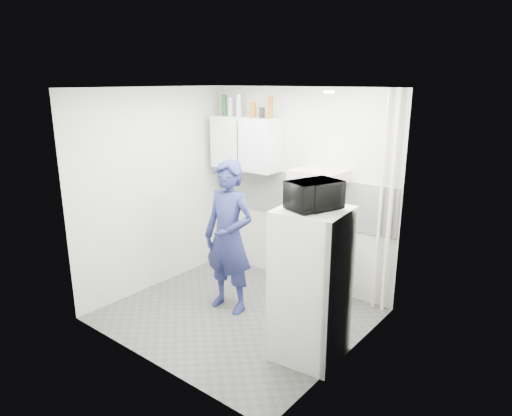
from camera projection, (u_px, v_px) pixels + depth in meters
The scene contains 23 objects.
floor at pixel (237, 314), 5.41m from camera, with size 2.80×2.80×0.00m, color #51514C.
ceiling at pixel (235, 88), 4.71m from camera, with size 2.80×2.80×0.00m, color white.
wall_back at pixel (298, 188), 6.00m from camera, with size 2.80×2.80×0.00m, color beige.
wall_left at pixel (155, 190), 5.90m from camera, with size 2.60×2.60×0.00m, color beige.
wall_right at pixel (350, 235), 4.22m from camera, with size 2.60×2.60×0.00m, color beige.
person at pixel (229, 237), 5.32m from camera, with size 0.66×0.43×1.81m, color navy.
stove at pixel (325, 270), 5.70m from camera, with size 0.48×0.48×0.77m, color silver.
fridge at pixel (311, 285), 4.42m from camera, with size 0.63×0.63×1.53m, color silver.
stove_top at pixel (327, 240), 5.59m from camera, with size 0.46×0.46×0.03m, color black.
saucepan at pixel (327, 234), 5.60m from camera, with size 0.19×0.19×0.10m, color silver.
microwave at pixel (314, 195), 4.17m from camera, with size 0.32×0.48×0.26m, color black.
bottle_a at pixel (224, 105), 6.27m from camera, with size 0.07×0.07×0.28m, color #144C1E.
bottle_b at pixel (230, 107), 6.20m from camera, with size 0.07×0.07×0.25m, color #B2B7BC.
bottle_c at pixel (239, 106), 6.11m from camera, with size 0.07×0.07×0.29m, color #B2B7BC.
canister_a at pixel (253, 110), 5.97m from camera, with size 0.08×0.08×0.20m, color brown.
canister_b at pixel (262, 113), 5.89m from camera, with size 0.07×0.07×0.14m, color black.
bottle_e at pixel (270, 108), 5.79m from camera, with size 0.07×0.07×0.28m, color brown.
upper_cabinet at pixel (246, 143), 6.17m from camera, with size 1.00×0.35×0.70m, color silver.
range_hood at pixel (319, 176), 5.47m from camera, with size 0.60×0.50×0.14m, color silver.
backsplash at pixel (298, 196), 6.01m from camera, with size 2.74×0.03×0.60m, color white.
pipe_a at pixel (391, 206), 5.15m from camera, with size 0.05×0.05×2.60m, color silver.
pipe_b at pixel (381, 205), 5.23m from camera, with size 0.04×0.04×2.60m, color silver.
ceiling_spot_fixture at pixel (329, 92), 4.26m from camera, with size 0.10×0.10×0.02m, color white.
Camera 1 is at (3.22, -3.66, 2.68)m, focal length 32.00 mm.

